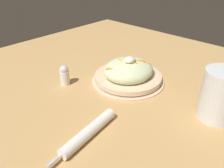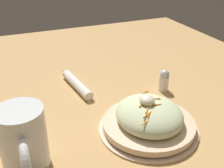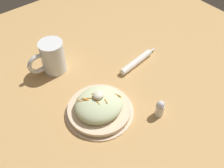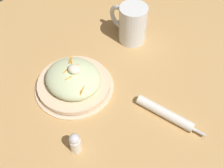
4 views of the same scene
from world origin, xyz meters
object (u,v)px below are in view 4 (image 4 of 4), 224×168
salad_plate (74,81)px  beer_mug (132,26)px  salt_shaker (75,143)px  napkin_roll (165,114)px

salad_plate → beer_mug: (-0.01, 0.28, 0.03)m
salt_shaker → salad_plate: bearing=138.3°
napkin_roll → salt_shaker: (-0.11, -0.23, 0.02)m
napkin_roll → salt_shaker: 0.26m
napkin_roll → salt_shaker: bearing=-115.5°
salad_plate → beer_mug: bearing=92.6°
beer_mug → napkin_roll: bearing=-33.8°
salad_plate → salt_shaker: salad_plate is taller
salad_plate → salt_shaker: bearing=-41.7°
beer_mug → napkin_roll: (0.28, -0.19, -0.04)m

